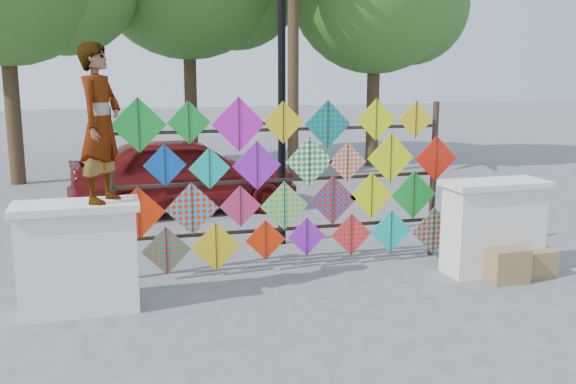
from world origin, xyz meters
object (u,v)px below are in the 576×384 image
Objects in this scene: kite_rack at (291,183)px; vendor_woman at (100,123)px; sedan at (185,174)px; lamppost at (282,74)px.

kite_rack is 2.80m from vendor_woman.
lamppost is at bearing -162.00° from sedan.
lamppost is at bearing -21.73° from vendor_woman.
lamppost reaches higher than sedan.
kite_rack is 1.13× the size of sedan.
vendor_woman is 5.44m from sedan.
kite_rack is at bearing -40.44° from vendor_woman.
kite_rack is 2.79× the size of vendor_woman.
vendor_woman reaches higher than kite_rack.
vendor_woman reaches higher than sedan.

